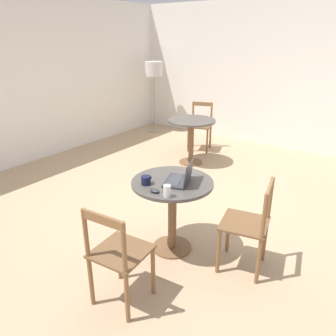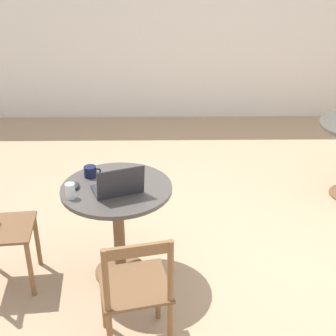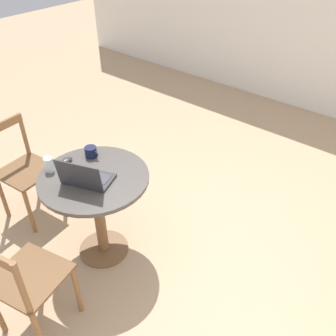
% 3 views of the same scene
% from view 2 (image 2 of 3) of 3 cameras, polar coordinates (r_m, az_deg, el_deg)
% --- Properties ---
extents(ground_plane, '(16.00, 16.00, 0.00)m').
position_cam_2_polar(ground_plane, '(3.94, 6.28, -10.12)').
color(ground_plane, tan).
extents(wall_back, '(9.40, 0.06, 2.70)m').
position_cam_2_polar(wall_back, '(6.46, 3.53, 17.66)').
color(wall_back, white).
rests_on(wall_back, ground_plane).
extents(cafe_table_near, '(0.79, 0.79, 0.76)m').
position_cam_2_polar(cafe_table_near, '(3.39, -6.16, -4.83)').
color(cafe_table_near, brown).
rests_on(cafe_table_near, ground_plane).
extents(chair_near_front, '(0.49, 0.49, 0.89)m').
position_cam_2_polar(chair_near_front, '(2.87, -3.96, -14.75)').
color(chair_near_front, brown).
rests_on(chair_near_front, ground_plane).
extents(laptop, '(0.39, 0.34, 0.22)m').
position_cam_2_polar(laptop, '(3.21, -6.09, -2.24)').
color(laptop, '#2D2D33').
rests_on(laptop, cafe_table_near).
extents(mouse, '(0.06, 0.10, 0.03)m').
position_cam_2_polar(mouse, '(3.33, -11.25, -2.14)').
color(mouse, '#2D2D33').
rests_on(mouse, cafe_table_near).
extents(mug, '(0.13, 0.09, 0.08)m').
position_cam_2_polar(mug, '(3.45, -9.44, -0.43)').
color(mug, '#141938').
rests_on(mug, cafe_table_near).
extents(drinking_glass, '(0.07, 0.07, 0.11)m').
position_cam_2_polar(drinking_glass, '(3.19, -11.81, -2.75)').
color(drinking_glass, silver).
rests_on(drinking_glass, cafe_table_near).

